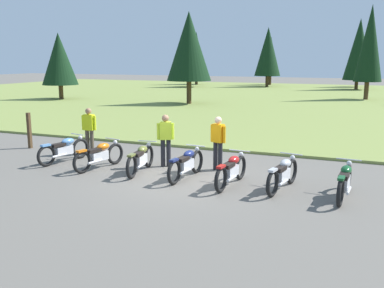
% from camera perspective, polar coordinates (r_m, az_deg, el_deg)
% --- Properties ---
extents(ground_plane, '(140.00, 140.00, 0.00)m').
position_cam_1_polar(ground_plane, '(12.53, -1.06, -4.53)').
color(ground_plane, '#605B54').
extents(grass_moorland, '(80.00, 44.00, 0.10)m').
position_cam_1_polar(grass_moorland, '(37.44, 15.11, 5.69)').
color(grass_moorland, olive).
rests_on(grass_moorland, ground).
extents(forest_treeline, '(38.29, 28.63, 7.87)m').
position_cam_1_polar(forest_treeline, '(45.19, 14.62, 11.54)').
color(forest_treeline, '#47331E').
rests_on(forest_treeline, ground).
extents(motorcycle_sky_blue, '(0.70, 2.07, 0.88)m').
position_cam_1_polar(motorcycle_sky_blue, '(14.96, -16.50, -0.68)').
color(motorcycle_sky_blue, black).
rests_on(motorcycle_sky_blue, ground).
extents(motorcycle_orange, '(0.70, 2.07, 0.88)m').
position_cam_1_polar(motorcycle_orange, '(13.82, -12.10, -1.42)').
color(motorcycle_orange, black).
rests_on(motorcycle_orange, ground).
extents(motorcycle_olive, '(0.64, 2.09, 0.88)m').
position_cam_1_polar(motorcycle_olive, '(13.15, -6.78, -1.89)').
color(motorcycle_olive, black).
rests_on(motorcycle_olive, ground).
extents(motorcycle_navy, '(0.62, 2.10, 0.88)m').
position_cam_1_polar(motorcycle_navy, '(12.42, -0.75, -2.59)').
color(motorcycle_navy, black).
rests_on(motorcycle_navy, ground).
extents(motorcycle_red, '(0.62, 2.10, 0.88)m').
position_cam_1_polar(motorcycle_red, '(11.76, 5.22, -3.43)').
color(motorcycle_red, black).
rests_on(motorcycle_red, ground).
extents(motorcycle_silver, '(0.64, 2.09, 0.88)m').
position_cam_1_polar(motorcycle_silver, '(11.59, 11.90, -3.85)').
color(motorcycle_silver, black).
rests_on(motorcycle_silver, ground).
extents(motorcycle_british_green, '(0.62, 2.10, 0.88)m').
position_cam_1_polar(motorcycle_british_green, '(11.32, 19.49, -4.62)').
color(motorcycle_british_green, black).
rests_on(motorcycle_british_green, ground).
extents(rider_in_hivis_vest, '(0.53, 0.32, 1.67)m').
position_cam_1_polar(rider_in_hivis_vest, '(13.27, 3.45, 0.54)').
color(rider_in_hivis_vest, black).
rests_on(rider_in_hivis_vest, ground).
extents(rider_with_back_turned, '(0.50, 0.35, 1.67)m').
position_cam_1_polar(rider_with_back_turned, '(13.72, -3.50, 0.89)').
color(rider_with_back_turned, black).
rests_on(rider_with_back_turned, ground).
extents(rider_near_row_end, '(0.55, 0.27, 1.67)m').
position_cam_1_polar(rider_near_row_end, '(15.94, -13.41, 2.05)').
color(rider_near_row_end, '#4C4233').
rests_on(rider_near_row_end, ground).
extents(trail_marker_post, '(0.12, 0.12, 1.37)m').
position_cam_1_polar(trail_marker_post, '(17.72, -20.66, 1.68)').
color(trail_marker_post, '#47331E').
rests_on(trail_marker_post, ground).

